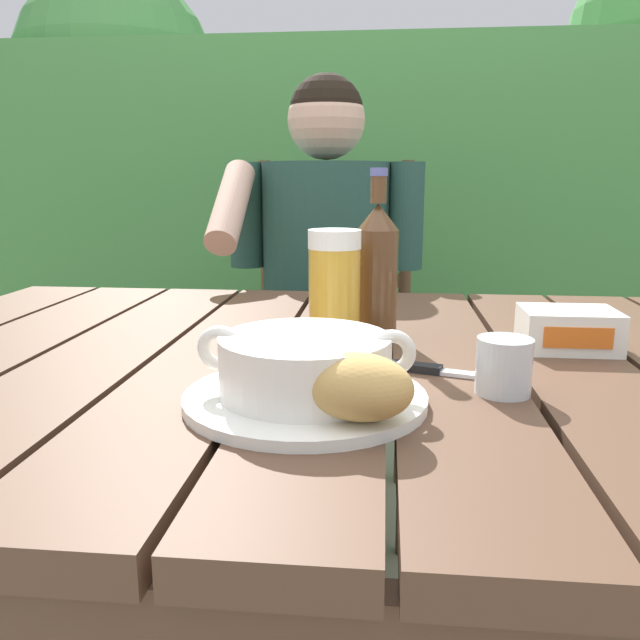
# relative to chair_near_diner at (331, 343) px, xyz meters

# --- Properties ---
(dining_table) EXTENTS (1.43, 0.98, 0.72)m
(dining_table) POSITION_rel_chair_near_diner_xyz_m (0.08, -0.93, 0.15)
(dining_table) COLOR #513727
(dining_table) RESTS_ON ground_plane
(hedge_backdrop) EXTENTS (3.33, 0.85, 1.87)m
(hedge_backdrop) POSITION_rel_chair_near_diner_xyz_m (0.07, 0.84, 0.40)
(hedge_backdrop) COLOR #427F40
(hedge_backdrop) RESTS_ON ground_plane
(chair_near_diner) EXTENTS (0.46, 0.44, 1.01)m
(chair_near_diner) POSITION_rel_chair_near_diner_xyz_m (0.00, 0.00, 0.00)
(chair_near_diner) COLOR brown
(chair_near_diner) RESTS_ON ground_plane
(person_eating) EXTENTS (0.48, 0.47, 1.21)m
(person_eating) POSITION_rel_chair_near_diner_xyz_m (-0.00, -0.20, 0.22)
(person_eating) COLOR #24493F
(person_eating) RESTS_ON ground_plane
(serving_plate) EXTENTS (0.26, 0.26, 0.01)m
(serving_plate) POSITION_rel_chair_near_diner_xyz_m (0.07, -1.13, 0.23)
(serving_plate) COLOR white
(serving_plate) RESTS_ON dining_table
(soup_bowl) EXTENTS (0.23, 0.18, 0.07)m
(soup_bowl) POSITION_rel_chair_near_diner_xyz_m (0.07, -1.13, 0.27)
(soup_bowl) COLOR white
(soup_bowl) RESTS_ON serving_plate
(bread_roll) EXTENTS (0.13, 0.11, 0.06)m
(bread_roll) POSITION_rel_chair_near_diner_xyz_m (0.13, -1.20, 0.27)
(bread_roll) COLOR tan
(bread_roll) RESTS_ON serving_plate
(beer_glass) EXTENTS (0.07, 0.07, 0.17)m
(beer_glass) POSITION_rel_chair_near_diner_xyz_m (0.08, -0.89, 0.31)
(beer_glass) COLOR gold
(beer_glass) RESTS_ON dining_table
(beer_bottle) EXTENTS (0.06, 0.06, 0.25)m
(beer_bottle) POSITION_rel_chair_near_diner_xyz_m (0.14, -0.83, 0.33)
(beer_bottle) COLOR #54351E
(beer_bottle) RESTS_ON dining_table
(water_glass_small) EXTENTS (0.06, 0.06, 0.06)m
(water_glass_small) POSITION_rel_chair_near_diner_xyz_m (0.28, -1.08, 0.26)
(water_glass_small) COLOR silver
(water_glass_small) RESTS_ON dining_table
(butter_tub) EXTENTS (0.13, 0.10, 0.06)m
(butter_tub) POSITION_rel_chair_near_diner_xyz_m (0.41, -0.87, 0.26)
(butter_tub) COLOR white
(butter_tub) RESTS_ON dining_table
(table_knife) EXTENTS (0.16, 0.06, 0.01)m
(table_knife) POSITION_rel_chair_near_diner_xyz_m (0.22, -1.01, 0.23)
(table_knife) COLOR silver
(table_knife) RESTS_ON dining_table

